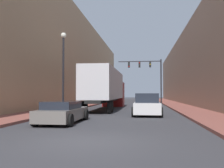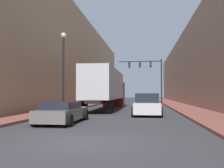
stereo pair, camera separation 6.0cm
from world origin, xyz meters
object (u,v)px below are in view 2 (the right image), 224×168
Objects in this scene: semi_truck at (107,88)px; suv_car at (147,105)px; traffic_signal_gantry at (150,72)px; sedan_car at (63,112)px; street_lamp at (63,61)px.

semi_truck is 8.24m from suv_car.
sedan_car is at bearing -101.40° from traffic_signal_gantry.
traffic_signal_gantry is at bearing 71.06° from semi_truck.
suv_car is 21.22m from traffic_signal_gantry.
semi_truck reaches higher than suv_car.
street_lamp reaches higher than semi_truck.
traffic_signal_gantry is (5.28, 26.19, 4.40)m from sedan_car.
traffic_signal_gantry is 1.07× the size of street_lamp.
street_lamp reaches higher than sedan_car.
sedan_car is at bearing -92.55° from semi_truck.
street_lamp is at bearing -111.99° from semi_truck.
traffic_signal_gantry is 21.45m from street_lamp.
street_lamp reaches higher than suv_car.
traffic_signal_gantry reaches higher than sedan_car.
semi_truck is at bearing -108.94° from traffic_signal_gantry.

